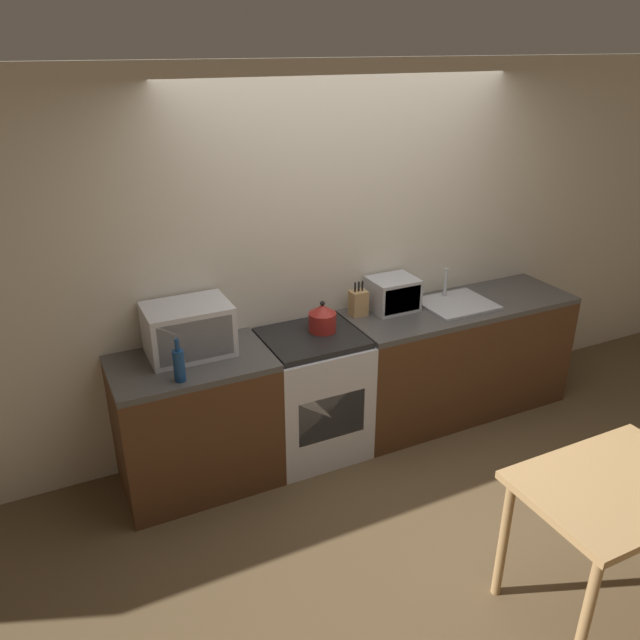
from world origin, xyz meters
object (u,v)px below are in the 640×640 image
object	(u,v)px
kettle	(322,318)
dining_table	(615,501)
microwave	(188,329)
stove_range	(312,394)
toaster_oven	(393,294)
bottle	(179,365)

from	to	relation	value
kettle	dining_table	distance (m)	2.04
kettle	microwave	xyz separation A→B (m)	(-0.89, 0.07, 0.07)
stove_range	microwave	size ratio (longest dim) A/B	1.73
stove_range	microwave	xyz separation A→B (m)	(-0.80, 0.10, 0.61)
toaster_oven	dining_table	bearing A→B (deg)	-89.50
microwave	stove_range	bearing A→B (deg)	-7.46
bottle	toaster_oven	xyz separation A→B (m)	(1.66, 0.36, 0.01)
microwave	toaster_oven	bearing A→B (deg)	1.70
dining_table	kettle	bearing A→B (deg)	108.54
kettle	bottle	distance (m)	1.07
stove_range	dining_table	bearing A→B (deg)	-68.51
toaster_oven	kettle	bearing A→B (deg)	-169.91
microwave	dining_table	world-z (taller)	microwave
stove_range	microwave	distance (m)	1.01
bottle	stove_range	bearing A→B (deg)	12.75
microwave	bottle	bearing A→B (deg)	-114.65
microwave	dining_table	size ratio (longest dim) A/B	0.55
kettle	bottle	world-z (taller)	bottle
microwave	bottle	world-z (taller)	microwave
kettle	bottle	xyz separation A→B (m)	(-1.04, -0.25, 0.01)
kettle	microwave	size ratio (longest dim) A/B	0.42
dining_table	microwave	bearing A→B (deg)	127.80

